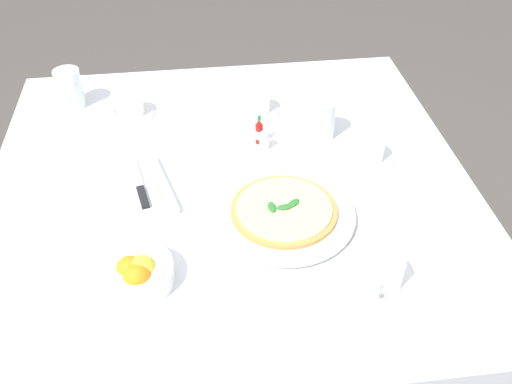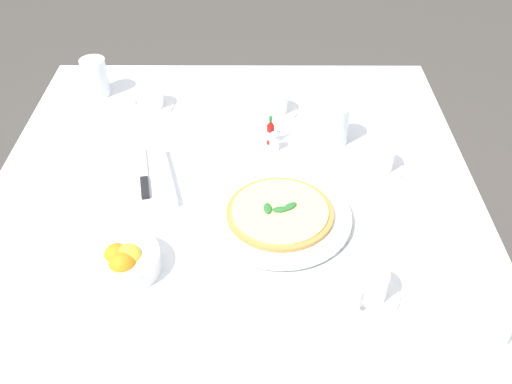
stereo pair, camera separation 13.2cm
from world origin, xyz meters
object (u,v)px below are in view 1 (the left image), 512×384
(pizza_plate, at_px, (284,214))
(hot_sauce_bottle, at_px, (259,132))
(pizza, at_px, (284,210))
(dinner_knife, at_px, (139,184))
(salt_shaker, at_px, (254,129))
(coffee_cup_center_back, at_px, (384,274))
(menu_card, at_px, (506,292))
(coffee_cup_near_left, at_px, (369,150))
(water_glass_far_right, at_px, (322,122))
(coffee_cup_far_left, at_px, (130,107))
(napkin_folded, at_px, (140,190))
(coffee_cup_near_right, at_px, (257,103))
(water_glass_right_edge, at_px, (70,91))
(pepper_shaker, at_px, (264,140))
(citrus_bowl, at_px, (136,273))

(pizza_plate, relative_size, hot_sauce_bottle, 3.89)
(pizza, relative_size, dinner_knife, 1.24)
(pizza, relative_size, salt_shaker, 4.28)
(coffee_cup_center_back, bearing_deg, menu_card, -109.11)
(pizza_plate, xyz_separation_m, salt_shaker, (0.33, 0.03, 0.01))
(coffee_cup_near_left, height_order, hot_sauce_bottle, hot_sauce_bottle)
(coffee_cup_center_back, xyz_separation_m, water_glass_far_right, (0.53, 0.01, 0.02))
(coffee_cup_far_left, bearing_deg, menu_card, -136.24)
(menu_card, bearing_deg, dinner_knife, -144.92)
(dinner_knife, bearing_deg, napkin_folded, 180.00)
(pizza_plate, xyz_separation_m, coffee_cup_near_right, (0.46, 0.00, 0.02))
(water_glass_right_edge, bearing_deg, coffee_cup_near_left, -115.07)
(hot_sauce_bottle, bearing_deg, napkin_folded, 118.85)
(water_glass_far_right, height_order, pepper_shaker, water_glass_far_right)
(coffee_cup_far_left, distance_m, salt_shaker, 0.37)
(coffee_cup_near_right, relative_size, water_glass_right_edge, 1.18)
(water_glass_far_right, bearing_deg, pizza, 153.67)
(citrus_bowl, bearing_deg, hot_sauce_bottle, -34.05)
(pizza_plate, bearing_deg, citrus_bowl, 115.20)
(water_glass_right_edge, xyz_separation_m, menu_card, (-0.85, -0.91, -0.02))
(dinner_knife, bearing_deg, coffee_cup_near_left, -95.95)
(hot_sauce_bottle, bearing_deg, pepper_shaker, -160.35)
(pizza, bearing_deg, menu_card, -127.56)
(coffee_cup_near_left, xyz_separation_m, salt_shaker, (0.14, 0.28, -0.00))
(coffee_cup_far_left, bearing_deg, napkin_folded, -174.10)
(coffee_cup_far_left, bearing_deg, pizza, -143.16)
(citrus_bowl, bearing_deg, pizza_plate, -64.80)
(hot_sauce_bottle, bearing_deg, coffee_cup_far_left, 62.27)
(coffee_cup_near_left, bearing_deg, dinner_knife, 95.71)
(coffee_cup_far_left, height_order, coffee_cup_center_back, coffee_cup_center_back)
(coffee_cup_near_right, bearing_deg, citrus_bowl, 152.29)
(citrus_bowl, distance_m, pepper_shaker, 0.53)
(coffee_cup_center_back, distance_m, hot_sauce_bottle, 0.55)
(pizza, distance_m, napkin_folded, 0.35)
(coffee_cup_center_back, height_order, salt_shaker, coffee_cup_center_back)
(water_glass_right_edge, height_order, pepper_shaker, water_glass_right_edge)
(hot_sauce_bottle, xyz_separation_m, pepper_shaker, (-0.03, -0.01, -0.01))
(coffee_cup_near_left, height_order, dinner_knife, coffee_cup_near_left)
(hot_sauce_bottle, bearing_deg, pizza_plate, -176.92)
(pizza_plate, bearing_deg, water_glass_far_right, -26.33)
(pepper_shaker, bearing_deg, pizza_plate, -178.70)
(dinner_knife, bearing_deg, pepper_shaker, -78.09)
(coffee_cup_center_back, xyz_separation_m, pepper_shaker, (0.49, 0.17, -0.00))
(water_glass_right_edge, height_order, water_glass_far_right, water_glass_right_edge)
(pizza, xyz_separation_m, coffee_cup_far_left, (0.48, 0.36, 0.00))
(water_glass_right_edge, bearing_deg, dinner_knife, -154.14)
(dinner_knife, distance_m, citrus_bowl, 0.29)
(dinner_knife, xyz_separation_m, pepper_shaker, (0.14, -0.32, 0.00))
(pepper_shaker, bearing_deg, pizza, -178.70)
(water_glass_right_edge, relative_size, citrus_bowl, 0.75)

